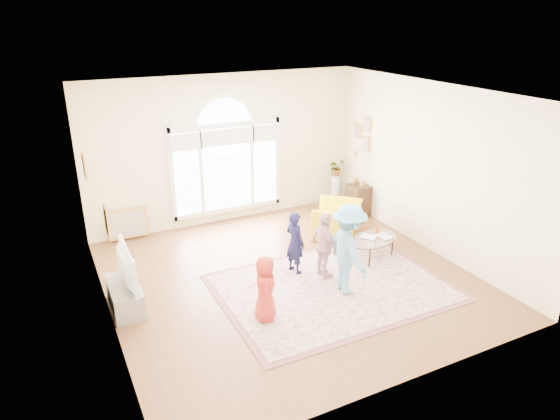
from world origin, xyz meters
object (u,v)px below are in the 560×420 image
area_rug (333,288)px  coffee_table (373,239)px  television (122,267)px  armchair (338,220)px  tv_console (125,296)px

area_rug → coffee_table: (1.26, 0.60, 0.39)m
television → coffee_table: 4.52m
television → armchair: bearing=11.2°
tv_console → television: bearing=-0.0°
tv_console → television: (0.01, -0.00, 0.52)m
coffee_table → area_rug: bearing=-170.8°
tv_console → television: television is taller
tv_console → coffee_table: (4.50, -0.33, 0.19)m
television → coffee_table: size_ratio=0.87×
area_rug → armchair: (1.25, 1.82, 0.33)m
television → coffee_table: television is taller
area_rug → coffee_table: coffee_table is taller
area_rug → television: 3.45m
coffee_table → armchair: armchair is taller
television → coffee_table: bearing=-4.2°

